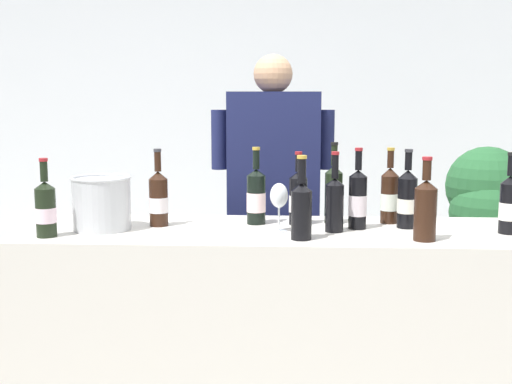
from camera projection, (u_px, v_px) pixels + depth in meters
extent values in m
cube|color=silver|center=(285.00, 106.00, 4.98)|extent=(8.00, 0.10, 2.80)
cube|color=beige|center=(281.00, 340.00, 2.55)|extent=(2.10, 0.60, 0.93)
cylinder|color=black|center=(333.00, 198.00, 2.59)|extent=(0.07, 0.07, 0.21)
cone|color=black|center=(334.00, 169.00, 2.57)|extent=(0.07, 0.07, 0.03)
cylinder|color=black|center=(334.00, 155.00, 2.57)|extent=(0.03, 0.03, 0.08)
cylinder|color=black|center=(334.00, 144.00, 2.56)|extent=(0.03, 0.03, 0.01)
cylinder|color=black|center=(298.00, 201.00, 2.57)|extent=(0.07, 0.07, 0.19)
cone|color=black|center=(298.00, 175.00, 2.55)|extent=(0.07, 0.07, 0.03)
cylinder|color=black|center=(298.00, 163.00, 2.54)|extent=(0.03, 0.03, 0.07)
cylinder|color=maroon|center=(299.00, 153.00, 2.54)|extent=(0.03, 0.03, 0.01)
cylinder|color=silver|center=(298.00, 204.00, 2.57)|extent=(0.08, 0.08, 0.07)
cylinder|color=black|center=(389.00, 199.00, 2.60)|extent=(0.07, 0.07, 0.20)
cone|color=black|center=(390.00, 172.00, 2.58)|extent=(0.07, 0.07, 0.03)
cylinder|color=black|center=(391.00, 159.00, 2.57)|extent=(0.03, 0.03, 0.07)
cylinder|color=#B79333|center=(391.00, 149.00, 2.57)|extent=(0.03, 0.03, 0.01)
cylinder|color=silver|center=(389.00, 202.00, 2.60)|extent=(0.07, 0.07, 0.07)
cylinder|color=black|center=(407.00, 203.00, 2.50)|extent=(0.08, 0.08, 0.20)
cone|color=black|center=(408.00, 174.00, 2.48)|extent=(0.08, 0.08, 0.03)
cylinder|color=black|center=(408.00, 161.00, 2.47)|extent=(0.03, 0.03, 0.07)
cylinder|color=#333338|center=(409.00, 151.00, 2.47)|extent=(0.03, 0.03, 0.01)
cylinder|color=silver|center=(407.00, 206.00, 2.50)|extent=(0.08, 0.08, 0.06)
cylinder|color=black|center=(334.00, 208.00, 2.42)|extent=(0.07, 0.07, 0.19)
cone|color=black|center=(335.00, 182.00, 2.41)|extent=(0.07, 0.07, 0.03)
cylinder|color=black|center=(335.00, 167.00, 2.40)|extent=(0.03, 0.03, 0.09)
cylinder|color=maroon|center=(335.00, 153.00, 2.39)|extent=(0.03, 0.03, 0.01)
cylinder|color=black|center=(509.00, 209.00, 2.39)|extent=(0.07, 0.07, 0.19)
cone|color=black|center=(511.00, 180.00, 2.37)|extent=(0.07, 0.07, 0.03)
cylinder|color=black|center=(511.00, 166.00, 2.36)|extent=(0.03, 0.03, 0.08)
cylinder|color=black|center=(512.00, 154.00, 2.36)|extent=(0.03, 0.03, 0.01)
cylinder|color=white|center=(509.00, 211.00, 2.39)|extent=(0.07, 0.07, 0.07)
cylinder|color=black|center=(425.00, 215.00, 2.27)|extent=(0.08, 0.08, 0.19)
cone|color=black|center=(426.00, 184.00, 2.25)|extent=(0.08, 0.08, 0.03)
cylinder|color=black|center=(427.00, 170.00, 2.24)|extent=(0.03, 0.03, 0.07)
cylinder|color=maroon|center=(427.00, 158.00, 2.24)|extent=(0.04, 0.04, 0.01)
cylinder|color=black|center=(301.00, 215.00, 2.29)|extent=(0.08, 0.08, 0.18)
cone|color=black|center=(302.00, 187.00, 2.27)|extent=(0.08, 0.08, 0.03)
cylinder|color=black|center=(302.00, 171.00, 2.26)|extent=(0.03, 0.03, 0.09)
cylinder|color=#B79333|center=(302.00, 157.00, 2.25)|extent=(0.04, 0.04, 0.01)
cylinder|color=black|center=(159.00, 203.00, 2.54)|extent=(0.08, 0.08, 0.19)
cone|color=black|center=(158.00, 175.00, 2.52)|extent=(0.08, 0.08, 0.03)
cylinder|color=black|center=(158.00, 162.00, 2.51)|extent=(0.03, 0.03, 0.08)
cylinder|color=#333338|center=(157.00, 150.00, 2.51)|extent=(0.03, 0.03, 0.01)
cylinder|color=silver|center=(159.00, 205.00, 2.54)|extent=(0.08, 0.08, 0.06)
cylinder|color=black|center=(256.00, 200.00, 2.58)|extent=(0.08, 0.08, 0.20)
cone|color=black|center=(256.00, 172.00, 2.56)|extent=(0.08, 0.08, 0.03)
cylinder|color=black|center=(256.00, 160.00, 2.55)|extent=(0.03, 0.03, 0.08)
cylinder|color=#B79333|center=(256.00, 149.00, 2.55)|extent=(0.03, 0.03, 0.01)
cylinder|color=silver|center=(256.00, 202.00, 2.58)|extent=(0.08, 0.08, 0.08)
cylinder|color=black|center=(46.00, 213.00, 2.33)|extent=(0.08, 0.08, 0.18)
cone|color=black|center=(44.00, 185.00, 2.32)|extent=(0.08, 0.08, 0.03)
cylinder|color=black|center=(44.00, 171.00, 2.31)|extent=(0.03, 0.03, 0.08)
cylinder|color=maroon|center=(43.00, 160.00, 2.30)|extent=(0.03, 0.03, 0.01)
cylinder|color=silver|center=(46.00, 215.00, 2.33)|extent=(0.08, 0.08, 0.06)
cylinder|color=black|center=(358.00, 203.00, 2.48)|extent=(0.07, 0.07, 0.21)
cone|color=black|center=(358.00, 173.00, 2.46)|extent=(0.07, 0.07, 0.03)
cylinder|color=black|center=(359.00, 160.00, 2.45)|extent=(0.03, 0.03, 0.08)
cylinder|color=maroon|center=(359.00, 149.00, 2.45)|extent=(0.03, 0.03, 0.01)
cylinder|color=silver|center=(358.00, 205.00, 2.48)|extent=(0.07, 0.07, 0.08)
cylinder|color=silver|center=(279.00, 231.00, 2.44)|extent=(0.07, 0.07, 0.00)
cylinder|color=silver|center=(279.00, 218.00, 2.43)|extent=(0.01, 0.01, 0.10)
ellipsoid|color=silver|center=(279.00, 195.00, 2.42)|extent=(0.07, 0.07, 0.10)
ellipsoid|color=maroon|center=(279.00, 200.00, 2.42)|extent=(0.05, 0.05, 0.03)
cylinder|color=silver|center=(102.00, 204.00, 2.47)|extent=(0.23, 0.23, 0.20)
torus|color=silver|center=(101.00, 178.00, 2.45)|extent=(0.24, 0.24, 0.01)
cube|color=black|center=(272.00, 298.00, 3.19)|extent=(0.42, 0.26, 0.86)
cube|color=#191E47|center=(273.00, 155.00, 3.09)|extent=(0.46, 0.26, 0.62)
sphere|color=tan|center=(273.00, 74.00, 3.03)|extent=(0.19, 0.19, 0.19)
cylinder|color=#191E47|center=(326.00, 140.00, 3.08)|extent=(0.08, 0.08, 0.29)
cylinder|color=#191E47|center=(219.00, 140.00, 3.08)|extent=(0.08, 0.08, 0.29)
cylinder|color=brown|center=(489.00, 329.00, 3.53)|extent=(0.36, 0.36, 0.30)
sphere|color=#23562D|center=(487.00, 213.00, 3.34)|extent=(0.40, 0.40, 0.40)
sphere|color=#23562D|center=(482.00, 195.00, 3.50)|extent=(0.34, 0.34, 0.34)
sphere|color=#23562D|center=(502.00, 239.00, 3.56)|extent=(0.28, 0.28, 0.28)
sphere|color=#23562D|center=(486.00, 186.00, 3.39)|extent=(0.44, 0.44, 0.44)
cylinder|color=#4C3823|center=(494.00, 253.00, 3.47)|extent=(0.05, 0.05, 0.60)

